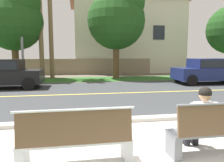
# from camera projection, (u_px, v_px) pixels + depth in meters

# --- Properties ---
(ground_plane) EXTENTS (140.00, 140.00, 0.00)m
(ground_plane) POSITION_uv_depth(u_px,v_px,m) (101.00, 89.00, 11.27)
(ground_plane) COLOR #665B4C
(sidewalk_pavement) EXTENTS (44.00, 3.60, 0.01)m
(sidewalk_pavement) POSITION_uv_depth(u_px,v_px,m) (148.00, 155.00, 3.83)
(sidewalk_pavement) COLOR beige
(sidewalk_pavement) RESTS_ON ground_plane
(curb_edge) EXTENTS (44.00, 0.30, 0.11)m
(curb_edge) POSITION_uv_depth(u_px,v_px,m) (124.00, 120.00, 5.73)
(curb_edge) COLOR #ADA89E
(curb_edge) RESTS_ON ground_plane
(street_asphalt) EXTENTS (52.00, 8.00, 0.01)m
(street_asphalt) POSITION_uv_depth(u_px,v_px,m) (104.00, 94.00, 9.80)
(street_asphalt) COLOR #383A3D
(street_asphalt) RESTS_ON ground_plane
(road_centre_line) EXTENTS (48.00, 0.14, 0.01)m
(road_centre_line) POSITION_uv_depth(u_px,v_px,m) (104.00, 94.00, 9.80)
(road_centre_line) COLOR #E0CC4C
(road_centre_line) RESTS_ON ground_plane
(far_verge_grass) EXTENTS (48.00, 2.80, 0.02)m
(far_verge_grass) POSITION_uv_depth(u_px,v_px,m) (94.00, 79.00, 15.32)
(far_verge_grass) COLOR #2D6026
(far_verge_grass) RESTS_ON ground_plane
(bench_left) EXTENTS (1.82, 0.48, 1.01)m
(bench_left) POSITION_uv_depth(u_px,v_px,m) (76.00, 140.00, 3.39)
(bench_left) COLOR silver
(bench_left) RESTS_ON ground_plane
(bench_right) EXTENTS (1.82, 0.48, 1.01)m
(bench_right) POSITION_uv_depth(u_px,v_px,m) (220.00, 131.00, 3.80)
(bench_right) COLOR slate
(bench_right) RESTS_ON ground_plane
(seated_person_white) EXTENTS (0.52, 0.68, 1.25)m
(seated_person_white) POSITION_uv_depth(u_px,v_px,m) (201.00, 117.00, 3.90)
(seated_person_white) COLOR black
(seated_person_white) RESTS_ON ground_plane
(car_navy_near) EXTENTS (4.30, 1.86, 1.54)m
(car_navy_near) POSITION_uv_depth(u_px,v_px,m) (209.00, 70.00, 13.15)
(car_navy_near) COLOR navy
(car_navy_near) RESTS_ON ground_plane
(car_black_far) EXTENTS (4.30, 1.86, 1.54)m
(car_black_far) POSITION_uv_depth(u_px,v_px,m) (0.00, 72.00, 11.19)
(car_black_far) COLOR black
(car_black_far) RESTS_ON ground_plane
(streetlamp) EXTENTS (0.24, 2.10, 7.24)m
(streetlamp) POSITION_uv_depth(u_px,v_px,m) (21.00, 18.00, 13.83)
(streetlamp) COLOR gray
(streetlamp) RESTS_ON ground_plane
(shade_tree_far_left) EXTENTS (4.09, 4.09, 6.76)m
(shade_tree_far_left) POSITION_uv_depth(u_px,v_px,m) (15.00, 17.00, 14.75)
(shade_tree_far_left) COLOR brown
(shade_tree_far_left) RESTS_ON ground_plane
(shade_tree_left) EXTENTS (4.28, 4.28, 7.06)m
(shade_tree_left) POSITION_uv_depth(u_px,v_px,m) (118.00, 16.00, 15.70)
(shade_tree_left) COLOR brown
(shade_tree_left) RESTS_ON ground_plane
(garden_wall) EXTENTS (13.00, 0.36, 1.40)m
(garden_wall) POSITION_uv_depth(u_px,v_px,m) (80.00, 67.00, 19.01)
(garden_wall) COLOR gray
(garden_wall) RESTS_ON ground_plane
(house_across_street) EXTENTS (11.52, 6.91, 7.51)m
(house_across_street) POSITION_uv_depth(u_px,v_px,m) (126.00, 35.00, 22.55)
(house_across_street) COLOR beige
(house_across_street) RESTS_ON ground_plane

